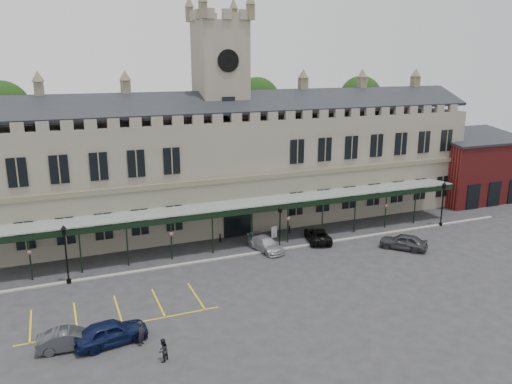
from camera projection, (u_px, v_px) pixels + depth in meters
name	position (u px, v px, depth m)	size (l,w,h in m)	color
ground	(282.00, 275.00, 43.18)	(140.00, 140.00, 0.00)	#28282A
station_building	(222.00, 167.00, 55.76)	(60.00, 10.36, 17.30)	#6F695C
clock_tower	(221.00, 107.00, 54.15)	(5.60, 5.60, 24.80)	#6F695C
canopy	(250.00, 224.00, 49.24)	(50.00, 4.10, 4.30)	#8C9E93
brick_annex	(472.00, 168.00, 66.28)	(12.40, 8.36, 9.23)	maroon
kerb	(258.00, 253.00, 48.08)	(60.00, 0.40, 0.12)	gray
parking_markings	(119.00, 313.00, 36.66)	(16.00, 6.00, 0.01)	gold
tree_behind_left	(2.00, 110.00, 54.14)	(6.00, 6.00, 16.00)	#332314
tree_behind_mid	(257.00, 102.00, 65.23)	(6.00, 6.00, 16.00)	#332314
tree_behind_right	(360.00, 98.00, 71.14)	(6.00, 6.00, 16.00)	#332314
lamp_post_left	(66.00, 249.00, 40.86)	(0.48, 0.48, 5.10)	black
lamp_post_mid	(280.00, 224.00, 47.96)	(0.44, 0.44, 4.66)	black
lamp_post_right	(443.00, 200.00, 55.44)	(0.48, 0.48, 5.09)	black
traffic_cone	(422.00, 242.00, 50.02)	(0.45, 0.45, 0.72)	#E64A07
sign_board	(274.00, 232.00, 52.22)	(0.71, 0.22, 1.22)	black
bollard_left	(220.00, 238.00, 50.96)	(0.16, 0.16, 0.87)	black
bollard_right	(289.00, 229.00, 53.66)	(0.15, 0.15, 0.82)	black
car_left_a	(111.00, 332.00, 32.54)	(1.91, 4.75, 1.62)	#0C1537
car_left_b	(70.00, 339.00, 31.99)	(1.43, 4.10, 1.35)	#35373C
car_taxi	(266.00, 244.00, 48.66)	(1.86, 4.56, 1.32)	#A8ABB0
car_van	(318.00, 235.00, 51.24)	(2.15, 4.67, 1.30)	black
car_right_a	(403.00, 242.00, 49.01)	(1.83, 4.54, 1.55)	#35373C
person_a	(141.00, 333.00, 32.36)	(0.61, 0.40, 1.68)	black
person_b	(163.00, 350.00, 30.59)	(0.74, 0.58, 1.52)	black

